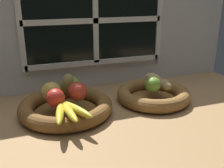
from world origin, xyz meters
The scene contains 14 objects.
ground_plane centered at (0.00, 0.00, -1.50)cm, with size 140.00×90.00×3.00cm, color #9E774C.
back_wall centered at (0.00, 29.77, 27.88)cm, with size 140.00×4.60×55.00cm.
fruit_bowl_left centered at (-19.33, 2.77, 2.56)cm, with size 34.65×34.65×5.48cm.
fruit_bowl_right centered at (17.15, 2.77, 2.57)cm, with size 30.28×30.28×5.48cm.
apple_green_back centered at (-16.51, 7.38, 9.28)cm, with size 7.60×7.60×7.60cm, color #7AA338.
apple_red_right centered at (-15.09, 0.84, 9.00)cm, with size 7.04×7.04×7.04cm, color #B73828.
apple_red_front centered at (-23.41, -1.99, 8.71)cm, with size 6.46×6.46×6.46cm, color red.
apple_golden_left centered at (-24.13, 3.82, 9.02)cm, with size 7.09×7.09×7.09cm, color gold.
pear_brown centered at (-17.32, 6.17, 9.86)cm, with size 5.22×5.83×8.75cm, color olive.
banana_bunch_front centered at (-20.65, -9.39, 6.79)cm, with size 12.83×18.03×2.62cm.
potato_back centered at (19.16, 7.20, 7.92)cm, with size 7.96×5.03×4.88cm, color tan.
potato_large centered at (17.15, 2.77, 7.52)cm, with size 7.48×5.38×4.08cm, color tan.
potato_small centered at (20.37, -0.46, 7.64)cm, with size 8.20×4.82×4.31cm, color #A38451.
lime_near centered at (14.54, -1.14, 8.62)cm, with size 6.29×6.29×6.29cm, color #6B9E33.
Camera 1 is at (-33.05, -86.19, 42.76)cm, focal length 41.73 mm.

